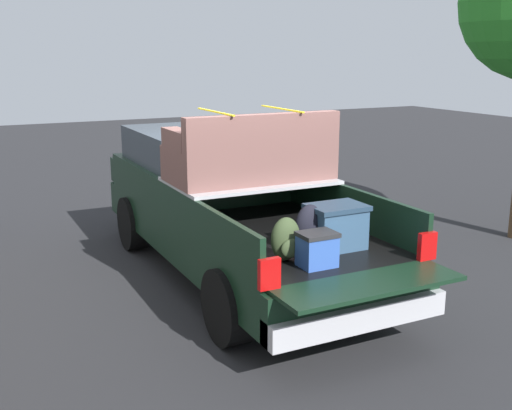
# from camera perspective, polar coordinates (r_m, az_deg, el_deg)

# --- Properties ---
(ground_plane) EXTENTS (40.00, 40.00, 0.00)m
(ground_plane) POSITION_cam_1_polar(r_m,az_deg,el_deg) (8.31, -1.86, -6.49)
(ground_plane) COLOR #262628
(pickup_truck) EXTENTS (6.05, 2.06, 2.23)m
(pickup_truck) POSITION_cam_1_polar(r_m,az_deg,el_deg) (8.34, -2.88, 0.39)
(pickup_truck) COLOR black
(pickup_truck) RESTS_ON ground_plane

